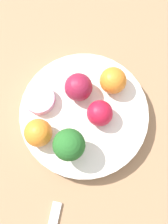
{
  "coord_description": "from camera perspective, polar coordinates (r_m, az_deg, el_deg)",
  "views": [
    {
      "loc": [
        0.09,
        0.11,
        0.61
      ],
      "look_at": [
        0.0,
        0.0,
        0.06
      ],
      "focal_mm": 50.0,
      "sensor_mm": 36.0,
      "label": 1
    }
  ],
  "objects": [
    {
      "name": "apple_red",
      "position": [
        0.56,
        -1.02,
        4.57
      ],
      "size": [
        0.05,
        0.05,
        0.05
      ],
      "color": "maroon",
      "rests_on": "bowl"
    },
    {
      "name": "table_surface",
      "position": [
        0.62,
        0.0,
        -1.15
      ],
      "size": [
        1.2,
        1.2,
        0.02
      ],
      "color": "#936D4C",
      "rests_on": "ground_plane"
    },
    {
      "name": "orange_front",
      "position": [
        0.57,
        5.33,
        5.76
      ],
      "size": [
        0.05,
        0.05,
        0.05
      ],
      "color": "orange",
      "rests_on": "bowl"
    },
    {
      "name": "orange_back",
      "position": [
        0.55,
        -8.36,
        -3.79
      ],
      "size": [
        0.05,
        0.05,
        0.05
      ],
      "color": "orange",
      "rests_on": "bowl"
    },
    {
      "name": "ground_plane",
      "position": [
        0.63,
        0.0,
        -1.35
      ],
      "size": [
        6.0,
        6.0,
        0.0
      ],
      "primitive_type": "plane",
      "color": "gray"
    },
    {
      "name": "bowl",
      "position": [
        0.59,
        0.0,
        -0.6
      ],
      "size": [
        0.24,
        0.24,
        0.03
      ],
      "color": "silver",
      "rests_on": "table_surface"
    },
    {
      "name": "small_cup",
      "position": [
        0.58,
        -8.13,
        2.34
      ],
      "size": [
        0.06,
        0.06,
        0.02
      ],
      "color": "#EA9EC6",
      "rests_on": "bowl"
    },
    {
      "name": "apple_green",
      "position": [
        0.55,
        2.91,
        -0.22
      ],
      "size": [
        0.05,
        0.05,
        0.05
      ],
      "color": "#B7142D",
      "rests_on": "bowl"
    },
    {
      "name": "broccoli",
      "position": [
        0.52,
        -2.75,
        -6.04
      ],
      "size": [
        0.06,
        0.06,
        0.07
      ],
      "color": "#99C17A",
      "rests_on": "bowl"
    }
  ]
}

